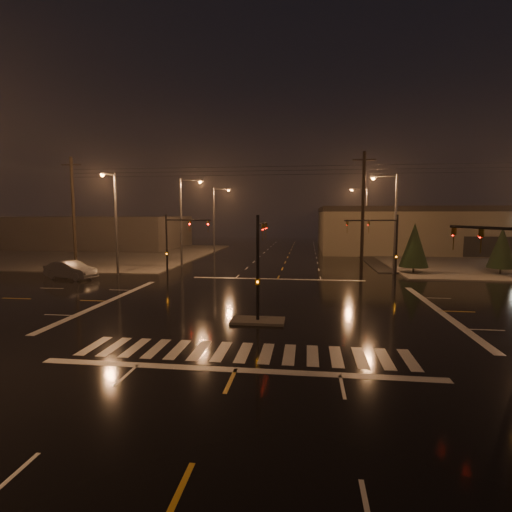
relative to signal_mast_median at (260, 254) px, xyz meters
name	(u,v)px	position (x,y,z in m)	size (l,w,h in m)	color
ground	(265,306)	(0.00, 3.07, -3.75)	(140.00, 140.00, 0.00)	black
sidewalk_nw	(87,254)	(-30.00, 33.07, -3.69)	(36.00, 36.00, 0.12)	#484540
median_island	(258,321)	(0.00, -0.93, -3.68)	(3.00, 1.60, 0.15)	#484540
crosswalk	(244,352)	(0.00, -5.93, -3.75)	(15.00, 2.60, 0.01)	beige
stop_bar_near	(236,370)	(0.00, -7.93, -3.75)	(16.00, 0.50, 0.01)	beige
stop_bar_far	(278,279)	(0.00, 14.07, -3.75)	(16.00, 0.50, 0.01)	beige
retail_building	(501,227)	(35.00, 49.06, 0.09)	(60.20, 28.30, 7.20)	#736952
commercial_block	(97,232)	(-35.00, 45.07, -0.95)	(30.00, 18.00, 5.60)	#453F3C
signal_mast_median	(260,254)	(0.00, 0.00, 0.00)	(0.25, 4.59, 6.00)	black
signal_mast_ne	(386,240)	(9.50, 13.21, 0.04)	(4.84, 1.86, 6.00)	black
signal_mast_nw	(176,238)	(-9.50, 13.21, 0.04)	(4.84, 1.86, 6.00)	black
signal_mast_se	(507,276)	(10.23, -6.68, -0.04)	(1.55, 3.87, 6.00)	black
streetlight_1	(184,216)	(-11.18, 21.07, 2.05)	(2.77, 0.32, 10.00)	#38383A
streetlight_2	(216,216)	(-11.18, 37.07, 2.05)	(2.77, 0.32, 10.00)	#38383A
streetlight_3	(392,216)	(11.18, 19.07, 2.05)	(2.77, 0.32, 10.00)	#38383A
streetlight_4	(364,216)	(11.18, 39.07, 2.05)	(2.77, 0.32, 10.00)	#38383A
streetlight_5	(114,217)	(-16.00, 14.26, 2.05)	(0.32, 2.77, 10.00)	#38383A
utility_pole_0	(73,213)	(-22.00, 17.07, 2.38)	(2.20, 0.32, 12.00)	black
utility_pole_1	(363,213)	(8.00, 17.07, 2.38)	(2.20, 0.32, 12.00)	black
conifer_0	(414,245)	(13.48, 19.32, -0.82)	(2.86, 2.86, 5.16)	black
conifer_1	(502,248)	(21.88, 19.52, -1.01)	(2.61, 2.61, 4.78)	black
car_crossing	(71,270)	(-19.20, 11.69, -2.91)	(1.79, 5.14, 1.69)	slate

